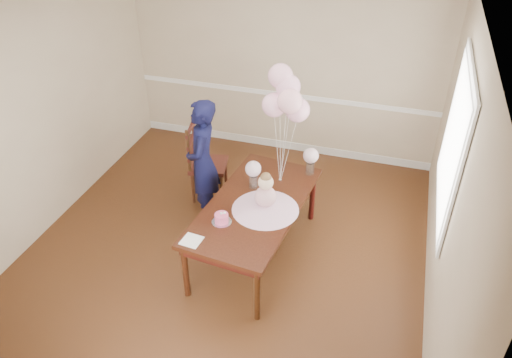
% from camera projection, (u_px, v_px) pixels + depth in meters
% --- Properties ---
extents(floor, '(4.50, 5.00, 0.00)m').
position_uv_depth(floor, '(226.00, 250.00, 5.86)').
color(floor, '#381D0E').
rests_on(floor, ground).
extents(ceiling, '(4.50, 5.00, 0.02)m').
position_uv_depth(ceiling, '(216.00, 18.00, 4.35)').
color(ceiling, white).
rests_on(ceiling, wall_back).
extents(wall_back, '(4.50, 0.02, 2.70)m').
position_uv_depth(wall_back, '(283.00, 65.00, 7.09)').
color(wall_back, tan).
rests_on(wall_back, floor).
extents(wall_front, '(4.50, 0.02, 2.70)m').
position_uv_depth(wall_front, '(82.00, 346.00, 3.13)').
color(wall_front, tan).
rests_on(wall_front, floor).
extents(wall_left, '(0.02, 5.00, 2.70)m').
position_uv_depth(wall_left, '(36.00, 121.00, 5.66)').
color(wall_left, tan).
rests_on(wall_left, floor).
extents(wall_right, '(0.02, 5.00, 2.70)m').
position_uv_depth(wall_right, '(453.00, 188.00, 4.55)').
color(wall_right, tan).
rests_on(wall_right, floor).
extents(chair_rail_trim, '(4.50, 0.02, 0.07)m').
position_uv_depth(chair_rail_trim, '(282.00, 95.00, 7.33)').
color(chair_rail_trim, white).
rests_on(chair_rail_trim, wall_back).
extents(baseboard_trim, '(4.50, 0.02, 0.12)m').
position_uv_depth(baseboard_trim, '(281.00, 144.00, 7.80)').
color(baseboard_trim, silver).
rests_on(baseboard_trim, floor).
extents(window_frame, '(0.02, 1.66, 1.56)m').
position_uv_depth(window_frame, '(454.00, 143.00, 4.84)').
color(window_frame, white).
rests_on(window_frame, wall_right).
extents(window_blinds, '(0.01, 1.50, 1.40)m').
position_uv_depth(window_blinds, '(452.00, 143.00, 4.85)').
color(window_blinds, silver).
rests_on(window_blinds, wall_right).
extents(dining_table_top, '(1.14, 1.99, 0.05)m').
position_uv_depth(dining_table_top, '(255.00, 205.00, 5.44)').
color(dining_table_top, black).
rests_on(dining_table_top, table_leg_fl).
extents(table_apron, '(1.04, 1.88, 0.10)m').
position_uv_depth(table_apron, '(255.00, 211.00, 5.48)').
color(table_apron, black).
rests_on(table_apron, table_leg_fl).
extents(table_leg_fl, '(0.07, 0.07, 0.67)m').
position_uv_depth(table_leg_fl, '(185.00, 271.00, 5.10)').
color(table_leg_fl, black).
rests_on(table_leg_fl, floor).
extents(table_leg_fr, '(0.07, 0.07, 0.67)m').
position_uv_depth(table_leg_fr, '(257.00, 294.00, 4.84)').
color(table_leg_fr, black).
rests_on(table_leg_fr, floor).
extents(table_leg_bl, '(0.07, 0.07, 0.67)m').
position_uv_depth(table_leg_bl, '(253.00, 183.00, 6.43)').
color(table_leg_bl, black).
rests_on(table_leg_bl, floor).
extents(table_leg_br, '(0.07, 0.07, 0.67)m').
position_uv_depth(table_leg_br, '(312.00, 197.00, 6.17)').
color(table_leg_br, black).
rests_on(table_leg_br, floor).
extents(baby_skirt, '(0.79, 0.79, 0.10)m').
position_uv_depth(baby_skirt, '(265.00, 206.00, 5.31)').
color(baby_skirt, '#DAA0C0').
rests_on(baby_skirt, dining_table_top).
extents(baby_torso, '(0.23, 0.23, 0.23)m').
position_uv_depth(baby_torso, '(266.00, 196.00, 5.24)').
color(baby_torso, pink).
rests_on(baby_torso, baby_skirt).
extents(baby_head, '(0.16, 0.16, 0.16)m').
position_uv_depth(baby_head, '(266.00, 182.00, 5.14)').
color(baby_head, beige).
rests_on(baby_head, baby_torso).
extents(baby_hair, '(0.11, 0.11, 0.11)m').
position_uv_depth(baby_hair, '(266.00, 178.00, 5.11)').
color(baby_hair, brown).
rests_on(baby_hair, baby_head).
extents(cake_platter, '(0.23, 0.23, 0.01)m').
position_uv_depth(cake_platter, '(222.00, 222.00, 5.16)').
color(cake_platter, '#B6B5BA').
rests_on(cake_platter, dining_table_top).
extents(birthday_cake, '(0.16, 0.16, 0.10)m').
position_uv_depth(birthday_cake, '(222.00, 218.00, 5.13)').
color(birthday_cake, '#E3477B').
rests_on(birthday_cake, cake_platter).
extents(cake_flower_a, '(0.03, 0.03, 0.03)m').
position_uv_depth(cake_flower_a, '(221.00, 213.00, 5.09)').
color(cake_flower_a, silver).
rests_on(cake_flower_a, birthday_cake).
extents(cake_flower_b, '(0.03, 0.03, 0.03)m').
position_uv_depth(cake_flower_b, '(225.00, 213.00, 5.10)').
color(cake_flower_b, white).
rests_on(cake_flower_b, birthday_cake).
extents(rose_vase_near, '(0.10, 0.10, 0.15)m').
position_uv_depth(rose_vase_near, '(253.00, 181.00, 5.64)').
color(rose_vase_near, silver).
rests_on(rose_vase_near, dining_table_top).
extents(roses_near, '(0.18, 0.18, 0.18)m').
position_uv_depth(roses_near, '(253.00, 169.00, 5.55)').
color(roses_near, beige).
rests_on(roses_near, rose_vase_near).
extents(rose_vase_far, '(0.10, 0.10, 0.15)m').
position_uv_depth(rose_vase_far, '(310.00, 168.00, 5.88)').
color(rose_vase_far, white).
rests_on(rose_vase_far, dining_table_top).
extents(roses_far, '(0.18, 0.18, 0.18)m').
position_uv_depth(roses_far, '(311.00, 156.00, 5.78)').
color(roses_far, beige).
rests_on(roses_far, rose_vase_far).
extents(napkin, '(0.21, 0.21, 0.01)m').
position_uv_depth(napkin, '(192.00, 241.00, 4.91)').
color(napkin, white).
rests_on(napkin, dining_table_top).
extents(balloon_weight, '(0.04, 0.04, 0.02)m').
position_uv_depth(balloon_weight, '(280.00, 180.00, 5.78)').
color(balloon_weight, white).
rests_on(balloon_weight, dining_table_top).
extents(balloon_a, '(0.27, 0.27, 0.27)m').
position_uv_depth(balloon_a, '(274.00, 105.00, 5.29)').
color(balloon_a, '#FFB4D2').
rests_on(balloon_a, balloon_ribbon_a).
extents(balloon_b, '(0.27, 0.27, 0.27)m').
position_uv_depth(balloon_b, '(290.00, 102.00, 5.14)').
color(balloon_b, '#FBB2C2').
rests_on(balloon_b, balloon_ribbon_b).
extents(balloon_c, '(0.27, 0.27, 0.27)m').
position_uv_depth(balloon_c, '(288.00, 87.00, 5.22)').
color(balloon_c, '#F0AACB').
rests_on(balloon_c, balloon_ribbon_c).
extents(balloon_d, '(0.27, 0.27, 0.27)m').
position_uv_depth(balloon_d, '(280.00, 76.00, 5.21)').
color(balloon_d, '#EAA6C1').
rests_on(balloon_d, balloon_ribbon_d).
extents(balloon_e, '(0.27, 0.27, 0.27)m').
position_uv_depth(balloon_e, '(298.00, 110.00, 5.30)').
color(balloon_e, '#FFB4D3').
rests_on(balloon_e, balloon_ribbon_e).
extents(balloon_ribbon_a, '(0.09, 0.01, 0.79)m').
position_uv_depth(balloon_ribbon_a, '(277.00, 150.00, 5.58)').
color(balloon_ribbon_a, white).
rests_on(balloon_ribbon_a, balloon_weight).
extents(balloon_ribbon_b, '(0.09, 0.06, 0.89)m').
position_uv_depth(balloon_ribbon_b, '(285.00, 149.00, 5.50)').
color(balloon_ribbon_b, white).
rests_on(balloon_ribbon_b, balloon_weight).
extents(balloon_ribbon_c, '(0.03, 0.09, 0.98)m').
position_uv_depth(balloon_ribbon_c, '(284.00, 141.00, 5.54)').
color(balloon_ribbon_c, white).
rests_on(balloon_ribbon_c, balloon_weight).
extents(balloon_ribbon_d, '(0.07, 0.11, 1.08)m').
position_uv_depth(balloon_ribbon_d, '(280.00, 136.00, 5.54)').
color(balloon_ribbon_d, white).
rests_on(balloon_ribbon_d, balloon_weight).
extents(balloon_ribbon_e, '(0.14, 0.06, 0.74)m').
position_uv_depth(balloon_ribbon_e, '(288.00, 152.00, 5.58)').
color(balloon_ribbon_e, white).
rests_on(balloon_ribbon_e, balloon_weight).
extents(dining_chair_seat, '(0.55, 0.55, 0.05)m').
position_uv_depth(dining_chair_seat, '(209.00, 165.00, 6.52)').
color(dining_chair_seat, '#3E1611').
rests_on(dining_chair_seat, chair_leg_fl).
extents(chair_leg_fl, '(0.05, 0.05, 0.45)m').
position_uv_depth(chair_leg_fl, '(193.00, 188.00, 6.52)').
color(chair_leg_fl, '#36190E').
rests_on(chair_leg_fl, floor).
extents(chair_leg_fr, '(0.05, 0.05, 0.45)m').
position_uv_depth(chair_leg_fr, '(222.00, 190.00, 6.49)').
color(chair_leg_fr, '#3D2010').
rests_on(chair_leg_fr, floor).
extents(chair_leg_bl, '(0.05, 0.05, 0.45)m').
position_uv_depth(chair_leg_bl, '(198.00, 172.00, 6.83)').
color(chair_leg_bl, '#36140E').
rests_on(chair_leg_bl, floor).
extents(chair_leg_br, '(0.05, 0.05, 0.45)m').
position_uv_depth(chair_leg_br, '(226.00, 174.00, 6.80)').
color(chair_leg_br, '#33140D').
rests_on(chair_leg_br, floor).
extents(chair_back_post_l, '(0.05, 0.05, 0.59)m').
position_uv_depth(chair_back_post_l, '(188.00, 152.00, 6.21)').
color(chair_back_post_l, '#39200F').
rests_on(chair_back_post_l, dining_chair_seat).
extents(chair_back_post_r, '(0.05, 0.05, 0.59)m').
position_uv_depth(chair_back_post_r, '(194.00, 137.00, 6.52)').
color(chair_back_post_r, '#3C1B10').
rests_on(chair_back_post_r, dining_chair_seat).
extents(chair_slat_low, '(0.12, 0.42, 0.05)m').
position_uv_depth(chair_slat_low, '(192.00, 153.00, 6.43)').
color(chair_slat_low, '#3A130F').
rests_on(chair_slat_low, dining_chair_seat).
extents(chair_slat_mid, '(0.12, 0.42, 0.05)m').
position_uv_depth(chair_slat_mid, '(191.00, 141.00, 6.34)').
color(chair_slat_mid, '#38130F').
rests_on(chair_slat_mid, dining_chair_seat).
extents(chair_slat_top, '(0.12, 0.42, 0.05)m').
position_uv_depth(chair_slat_top, '(190.00, 129.00, 6.25)').
color(chair_slat_top, '#36120E').
rests_on(chair_slat_top, dining_chair_seat).
extents(woman, '(0.52, 0.66, 1.60)m').
position_uv_depth(woman, '(203.00, 162.00, 5.97)').
color(woman, black).
rests_on(woman, floor).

